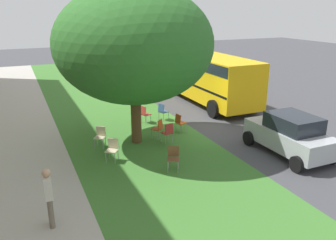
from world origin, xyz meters
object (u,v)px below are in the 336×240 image
at_px(chair_3, 173,156).
at_px(chair_7, 145,113).
at_px(parked_car, 290,134).
at_px(chair_0, 100,135).
at_px(chair_6, 163,111).
at_px(chair_1, 180,122).
at_px(school_bus, 198,71).
at_px(chair_2, 112,148).
at_px(street_tree, 134,45).
at_px(chair_5, 158,127).
at_px(pedestrian_0, 49,196).
at_px(chair_4, 168,131).

xyz_separation_m(chair_3, chair_7, (5.41, -0.92, 0.00)).
bearing_deg(parked_car, chair_7, 32.82).
bearing_deg(chair_0, chair_6, -59.20).
distance_m(chair_1, chair_6, 1.98).
distance_m(chair_0, school_bus, 9.57).
height_order(chair_1, chair_3, same).
relative_size(chair_2, chair_3, 1.00).
relative_size(chair_3, school_bus, 0.08).
bearing_deg(street_tree, chair_7, -28.10).
relative_size(chair_1, chair_3, 1.00).
bearing_deg(chair_7, chair_5, 174.78).
xyz_separation_m(chair_2, pedestrian_0, (-3.40, 2.61, 0.41)).
distance_m(chair_2, parked_car, 6.94).
bearing_deg(chair_4, chair_1, -46.63).
height_order(street_tree, chair_3, street_tree).
xyz_separation_m(chair_3, parked_car, (-0.59, -4.78, 0.32)).
relative_size(chair_1, chair_5, 1.00).
xyz_separation_m(chair_2, chair_7, (3.78, -2.70, 0.00)).
xyz_separation_m(street_tree, chair_0, (0.06, 1.57, -3.64)).
bearing_deg(chair_5, chair_3, 167.22).
bearing_deg(chair_1, pedestrian_0, 129.57).
xyz_separation_m(parked_car, pedestrian_0, (-1.18, 9.17, 0.09)).
height_order(chair_6, parked_car, parked_car).
xyz_separation_m(chair_1, school_bus, (5.31, -3.86, 1.24)).
xyz_separation_m(chair_2, chair_3, (-1.63, -1.78, 0.00)).
bearing_deg(pedestrian_0, chair_0, -26.91).
bearing_deg(chair_7, school_bus, -55.42).
xyz_separation_m(chair_5, parked_car, (-3.71, -4.08, 0.32)).
height_order(chair_1, parked_car, parked_car).
xyz_separation_m(chair_3, school_bus, (8.77, -5.80, 1.24)).
height_order(chair_5, parked_car, parked_car).
distance_m(chair_0, chair_7, 3.56).
distance_m(chair_5, chair_7, 2.30).
relative_size(chair_6, pedestrian_0, 0.52).
height_order(chair_3, school_bus, school_bus).
bearing_deg(chair_1, parked_car, -144.99).
height_order(chair_0, pedestrian_0, pedestrian_0).
xyz_separation_m(street_tree, chair_5, (-0.01, -1.01, -3.64)).
xyz_separation_m(chair_4, chair_6, (2.98, -1.03, 0.00)).
distance_m(chair_3, school_bus, 10.59).
relative_size(parked_car, pedestrian_0, 2.19).
relative_size(chair_1, chair_4, 1.00).
distance_m(chair_3, parked_car, 4.83).
height_order(chair_5, chair_6, same).
height_order(chair_0, parked_car, parked_car).
xyz_separation_m(chair_2, parked_car, (-2.22, -6.57, 0.32)).
bearing_deg(chair_5, chair_7, -5.22).
bearing_deg(chair_4, chair_2, 107.40).
bearing_deg(chair_4, chair_6, -19.06).
height_order(chair_0, school_bus, school_bus).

